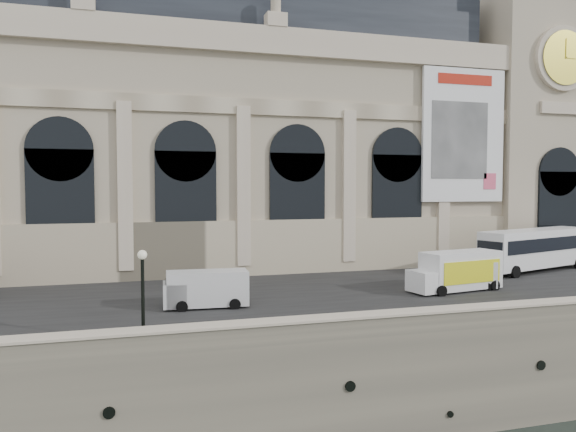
# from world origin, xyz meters

# --- Properties ---
(quay) EXTENTS (160.00, 70.00, 6.00)m
(quay) POSITION_xyz_m (0.00, 35.00, 3.00)
(quay) COLOR gray
(quay) RESTS_ON ground
(street) EXTENTS (160.00, 24.00, 0.06)m
(street) POSITION_xyz_m (0.00, 14.00, 6.03)
(street) COLOR #2D2D2D
(street) RESTS_ON quay
(parapet) EXTENTS (160.00, 1.40, 1.21)m
(parapet) POSITION_xyz_m (0.00, 0.60, 6.62)
(parapet) COLOR gray
(parapet) RESTS_ON quay
(museum) EXTENTS (69.00, 18.70, 29.10)m
(museum) POSITION_xyz_m (-5.98, 30.86, 19.72)
(museum) COLOR #B7A58C
(museum) RESTS_ON quay
(clock_pavilion) EXTENTS (13.00, 14.72, 36.70)m
(clock_pavilion) POSITION_xyz_m (34.00, 27.93, 23.42)
(clock_pavilion) COLOR #B7A58C
(clock_pavilion) RESTS_ON quay
(bus_right) EXTENTS (13.63, 6.60, 3.96)m
(bus_right) POSITION_xyz_m (27.80, 16.89, 8.22)
(bus_right) COLOR white
(bus_right) RESTS_ON quay
(van_b) EXTENTS (5.62, 2.58, 2.44)m
(van_b) POSITION_xyz_m (-4.31, 9.99, 7.25)
(van_b) COLOR silver
(van_b) RESTS_ON quay
(van_c) EXTENTS (5.25, 2.83, 2.22)m
(van_c) POSITION_xyz_m (15.71, 10.93, 7.13)
(van_c) COLOR silver
(van_c) RESTS_ON quay
(box_truck) EXTENTS (7.83, 3.67, 3.04)m
(box_truck) POSITION_xyz_m (15.11, 10.36, 7.53)
(box_truck) COLOR white
(box_truck) RESTS_ON quay
(lamp_left) EXTENTS (0.49, 0.49, 4.78)m
(lamp_left) POSITION_xyz_m (-8.33, 2.75, 8.38)
(lamp_left) COLOR black
(lamp_left) RESTS_ON quay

